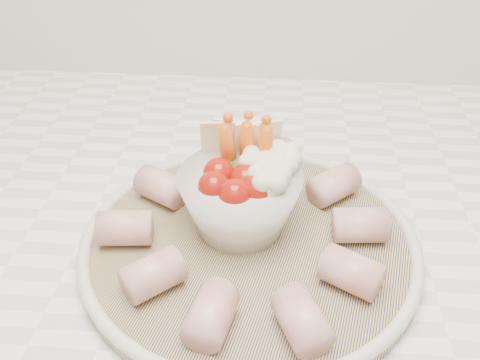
{
  "coord_description": "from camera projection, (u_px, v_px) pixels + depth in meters",
  "views": [
    {
      "loc": [
        0.08,
        0.97,
        1.28
      ],
      "look_at": [
        0.05,
        1.37,
        0.99
      ],
      "focal_mm": 40.0,
      "sensor_mm": 36.0,
      "label": 1
    }
  ],
  "objects": [
    {
      "name": "veggie_bowl",
      "position": [
        243.0,
        193.0,
        0.5
      ],
      "size": [
        0.12,
        0.12,
        0.1
      ],
      "color": "silver",
      "rests_on": "serving_platter"
    },
    {
      "name": "serving_platter",
      "position": [
        250.0,
        243.0,
        0.51
      ],
      "size": [
        0.38,
        0.38,
        0.02
      ],
      "color": "navy",
      "rests_on": "kitchen_counter"
    },
    {
      "name": "cured_meat_rolls",
      "position": [
        249.0,
        226.0,
        0.5
      ],
      "size": [
        0.27,
        0.28,
        0.03
      ],
      "color": "#BB5556",
      "rests_on": "serving_platter"
    }
  ]
}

